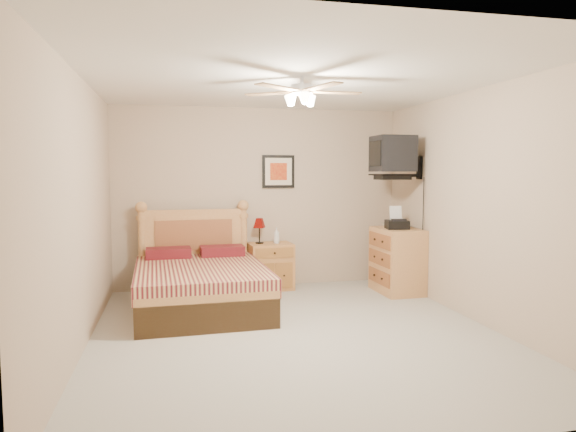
# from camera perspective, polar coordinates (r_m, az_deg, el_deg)

# --- Properties ---
(floor) EXTENTS (4.50, 4.50, 0.00)m
(floor) POSITION_cam_1_polar(r_m,az_deg,el_deg) (5.27, 0.95, -12.95)
(floor) COLOR #9D998E
(floor) RESTS_ON ground
(ceiling) EXTENTS (4.00, 4.50, 0.04)m
(ceiling) POSITION_cam_1_polar(r_m,az_deg,el_deg) (5.09, 0.99, 14.90)
(ceiling) COLOR white
(ceiling) RESTS_ON ground
(wall_back) EXTENTS (4.00, 0.04, 2.50)m
(wall_back) POSITION_cam_1_polar(r_m,az_deg,el_deg) (7.23, -3.21, 2.02)
(wall_back) COLOR tan
(wall_back) RESTS_ON ground
(wall_front) EXTENTS (4.00, 0.04, 2.50)m
(wall_front) POSITION_cam_1_polar(r_m,az_deg,el_deg) (2.90, 11.43, -2.52)
(wall_front) COLOR tan
(wall_front) RESTS_ON ground
(wall_left) EXTENTS (0.04, 4.50, 2.50)m
(wall_left) POSITION_cam_1_polar(r_m,az_deg,el_deg) (4.96, -22.11, 0.30)
(wall_left) COLOR tan
(wall_left) RESTS_ON ground
(wall_right) EXTENTS (0.04, 4.50, 2.50)m
(wall_right) POSITION_cam_1_polar(r_m,az_deg,el_deg) (5.83, 20.45, 1.00)
(wall_right) COLOR tan
(wall_right) RESTS_ON ground
(bed) EXTENTS (1.52, 1.96, 1.24)m
(bed) POSITION_cam_1_polar(r_m,az_deg,el_deg) (6.09, -9.71, -4.59)
(bed) COLOR #C28147
(bed) RESTS_ON ground
(nightstand) EXTENTS (0.61, 0.47, 0.63)m
(nightstand) POSITION_cam_1_polar(r_m,az_deg,el_deg) (7.12, -1.95, -5.59)
(nightstand) COLOR #BA793E
(nightstand) RESTS_ON ground
(table_lamp) EXTENTS (0.24, 0.24, 0.35)m
(table_lamp) POSITION_cam_1_polar(r_m,az_deg,el_deg) (7.07, -3.20, -1.65)
(table_lamp) COLOR #5B0401
(table_lamp) RESTS_ON nightstand
(lotion_bottle) EXTENTS (0.11, 0.11, 0.22)m
(lotion_bottle) POSITION_cam_1_polar(r_m,az_deg,el_deg) (7.06, -1.29, -2.17)
(lotion_bottle) COLOR silver
(lotion_bottle) RESTS_ON nightstand
(framed_picture) EXTENTS (0.46, 0.04, 0.46)m
(framed_picture) POSITION_cam_1_polar(r_m,az_deg,el_deg) (7.25, -1.08, 4.96)
(framed_picture) COLOR black
(framed_picture) RESTS_ON wall_back
(dresser) EXTENTS (0.53, 0.75, 0.86)m
(dresser) POSITION_cam_1_polar(r_m,az_deg,el_deg) (7.04, 12.03, -4.86)
(dresser) COLOR #B27E4C
(dresser) RESTS_ON ground
(fax_machine) EXTENTS (0.33, 0.34, 0.30)m
(fax_machine) POSITION_cam_1_polar(r_m,az_deg,el_deg) (6.91, 12.03, -0.18)
(fax_machine) COLOR black
(fax_machine) RESTS_ON dresser
(magazine_lower) EXTENTS (0.23, 0.30, 0.03)m
(magazine_lower) POSITION_cam_1_polar(r_m,az_deg,el_deg) (7.16, 10.96, -1.08)
(magazine_lower) COLOR #BEAF99
(magazine_lower) RESTS_ON dresser
(magazine_upper) EXTENTS (0.25, 0.30, 0.02)m
(magazine_upper) POSITION_cam_1_polar(r_m,az_deg,el_deg) (7.16, 10.92, -0.89)
(magazine_upper) COLOR tan
(magazine_upper) RESTS_ON magazine_lower
(wall_tv) EXTENTS (0.56, 0.46, 0.58)m
(wall_tv) POSITION_cam_1_polar(r_m,az_deg,el_deg) (6.87, 12.70, 6.42)
(wall_tv) COLOR black
(wall_tv) RESTS_ON wall_right
(ceiling_fan) EXTENTS (1.14, 1.14, 0.28)m
(ceiling_fan) POSITION_cam_1_polar(r_m,az_deg,el_deg) (4.88, 1.55, 13.67)
(ceiling_fan) COLOR silver
(ceiling_fan) RESTS_ON ceiling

